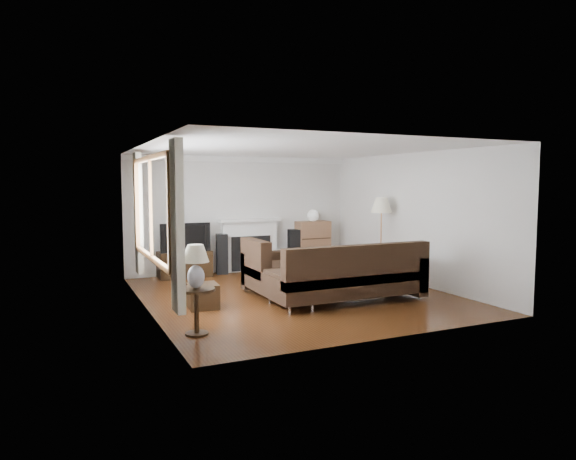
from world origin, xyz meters
name	(u,v)px	position (x,y,z in m)	size (l,w,h in m)	color
room	(295,223)	(0.00, 0.00, 1.25)	(5.10, 5.60, 2.54)	#4B2610
window	(151,209)	(-2.45, -0.20, 1.55)	(0.12, 2.74, 1.54)	brown
curtain_near	(177,226)	(-2.40, -1.72, 1.40)	(0.10, 0.35, 2.10)	silver
curtain_far	(139,213)	(-2.40, 1.32, 1.40)	(0.10, 0.35, 2.10)	silver
fireplace	(250,245)	(0.15, 2.64, 0.57)	(1.40, 0.26, 1.15)	white
tv_stand	(185,264)	(-1.34, 2.48, 0.27)	(1.07, 0.48, 0.53)	black
television	(184,237)	(-1.34, 2.48, 0.83)	(1.02, 0.13, 0.59)	black
speaker_left	(222,254)	(-0.51, 2.55, 0.42)	(0.24, 0.28, 0.85)	black
speaker_right	(294,249)	(1.18, 2.55, 0.44)	(0.24, 0.29, 0.88)	black
bookshelf	(313,244)	(1.66, 2.53, 0.53)	(0.77, 0.37, 1.06)	#8A5E40
globe_lamp	(313,215)	(1.66, 2.53, 1.19)	(0.26, 0.26, 0.26)	white
sectional_sofa	(346,274)	(0.53, -0.80, 0.45)	(2.80, 2.05, 0.91)	black
coffee_table	(306,274)	(0.61, 0.79, 0.19)	(0.97, 0.53, 0.38)	#956E47
footstool	(203,296)	(-1.70, -0.26, 0.19)	(0.45, 0.45, 0.38)	black
floor_lamp	(381,238)	(2.21, 0.63, 0.82)	(0.42, 0.42, 1.64)	#CA8346
side_table	(197,312)	(-2.15, -1.60, 0.30)	(0.48, 0.48, 0.60)	black
table_lamp	(196,267)	(-2.15, -1.60, 0.87)	(0.34, 0.34, 0.55)	silver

